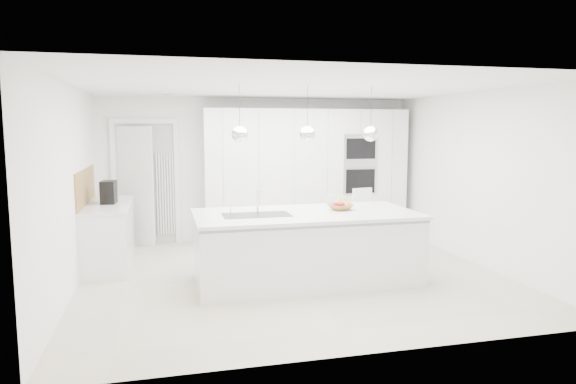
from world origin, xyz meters
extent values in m
plane|color=beige|center=(0.00, 0.00, 0.00)|extent=(5.50, 5.50, 0.00)
plane|color=white|center=(0.00, 2.50, 1.25)|extent=(5.50, 0.00, 5.50)
plane|color=white|center=(-2.75, 0.00, 1.25)|extent=(0.00, 5.00, 5.00)
plane|color=white|center=(0.00, 0.00, 2.50)|extent=(5.50, 5.50, 0.00)
cube|color=white|center=(0.80, 2.20, 1.15)|extent=(3.60, 0.60, 2.30)
cube|color=white|center=(-2.20, 2.42, 1.00)|extent=(0.76, 0.38, 2.00)
cube|color=white|center=(-2.45, 1.20, 0.43)|extent=(0.60, 1.80, 0.86)
cube|color=white|center=(-2.45, 1.20, 0.88)|extent=(0.62, 1.82, 0.04)
cube|color=#A07437|center=(-2.74, 1.20, 1.15)|extent=(0.02, 1.80, 0.50)
cube|color=white|center=(0.10, -0.30, 0.43)|extent=(2.80, 1.20, 0.86)
cube|color=white|center=(0.10, -0.25, 0.88)|extent=(2.84, 1.40, 0.04)
cylinder|color=white|center=(-0.50, -0.10, 1.05)|extent=(0.02, 0.02, 0.30)
sphere|color=white|center=(-0.75, -0.30, 1.90)|extent=(0.20, 0.20, 0.20)
sphere|color=white|center=(0.10, -0.30, 1.90)|extent=(0.20, 0.20, 0.20)
sphere|color=white|center=(0.95, -0.30, 1.90)|extent=(0.20, 0.20, 0.20)
imported|color=#A07437|center=(0.60, -0.17, 0.94)|extent=(0.41, 0.41, 0.08)
cube|color=black|center=(-2.43, 1.19, 1.06)|extent=(0.22, 0.32, 0.33)
sphere|color=#AB061F|center=(0.53, -0.18, 0.97)|extent=(0.08, 0.08, 0.08)
sphere|color=#AB061F|center=(0.57, -0.16, 0.97)|extent=(0.07, 0.07, 0.07)
sphere|color=#AB061F|center=(0.62, -0.18, 0.97)|extent=(0.07, 0.07, 0.07)
sphere|color=#AB061F|center=(0.58, -0.13, 0.97)|extent=(0.08, 0.08, 0.08)
torus|color=yellow|center=(0.64, -0.15, 1.01)|extent=(0.23, 0.17, 0.21)
camera|label=1|loc=(-1.68, -6.50, 1.97)|focal=32.00mm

